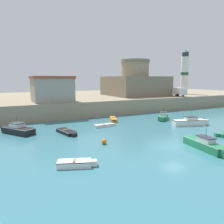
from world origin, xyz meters
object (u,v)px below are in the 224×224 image
object	(u,v)px
motorboat_green_7	(163,116)
lighthouse	(185,73)
motorboat_black_1	(18,129)
dinghy_white_4	(104,125)
motorboat_white_5	(190,122)
mooring_buoy	(104,142)
dinghy_white_6	(76,163)
motorboat_green_2	(205,144)
fortress	(135,83)
dinghy_orange_0	(113,119)
dinghy_black_8	(67,132)
harbor_shed_mid_row	(52,89)
truck_on_quay	(178,92)

from	to	relation	value
motorboat_green_7	lighthouse	world-z (taller)	lighthouse
motorboat_black_1	lighthouse	world-z (taller)	lighthouse
dinghy_white_4	motorboat_white_5	bearing A→B (deg)	-23.43
motorboat_black_1	lighthouse	distance (m)	50.83
motorboat_black_1	mooring_buoy	xyz separation A→B (m)	(8.69, -10.22, -0.28)
mooring_buoy	dinghy_white_6	bearing A→B (deg)	-135.79
motorboat_green_2	motorboat_white_5	size ratio (longest dim) A/B	0.97
dinghy_white_6	fortress	bearing A→B (deg)	49.97
motorboat_black_1	dinghy_white_6	bearing A→B (deg)	-76.65
fortress	lighthouse	world-z (taller)	lighthouse
motorboat_white_5	lighthouse	xyz separation A→B (m)	(21.64, 23.00, 8.86)
dinghy_orange_0	dinghy_black_8	distance (m)	11.56
harbor_shed_mid_row	truck_on_quay	size ratio (longest dim) A/B	1.78
truck_on_quay	motorboat_white_5	bearing A→B (deg)	-128.55
mooring_buoy	dinghy_black_8	bearing A→B (deg)	109.99
dinghy_orange_0	motorboat_white_5	world-z (taller)	motorboat_white_5
motorboat_green_2	dinghy_black_8	distance (m)	18.00
motorboat_green_7	fortress	size ratio (longest dim) A/B	0.30
dinghy_orange_0	truck_on_quay	xyz separation A→B (m)	(23.14, 7.77, 4.07)
dinghy_black_8	dinghy_white_4	bearing A→B (deg)	13.93
motorboat_white_5	harbor_shed_mid_row	distance (m)	26.72
motorboat_green_2	fortress	bearing A→B (deg)	68.49
dinghy_white_4	dinghy_black_8	bearing A→B (deg)	-166.07
dinghy_white_6	harbor_shed_mid_row	bearing A→B (deg)	81.62
motorboat_white_5	harbor_shed_mid_row	size ratio (longest dim) A/B	0.79
motorboat_black_1	harbor_shed_mid_row	world-z (taller)	harbor_shed_mid_row
motorboat_green_2	mooring_buoy	xyz separation A→B (m)	(-8.98, 6.84, -0.26)
fortress	truck_on_quay	bearing A→B (deg)	-45.60
motorboat_white_5	lighthouse	world-z (taller)	lighthouse
motorboat_black_1	dinghy_black_8	bearing A→B (deg)	-27.77
dinghy_white_4	lighthouse	distance (m)	39.90
dinghy_black_8	lighthouse	xyz separation A→B (m)	(41.37, 18.96, 9.17)
motorboat_green_7	lighthouse	size ratio (longest dim) A/B	0.33
dinghy_black_8	harbor_shed_mid_row	bearing A→B (deg)	84.67
dinghy_white_6	motorboat_green_7	xyz separation A→B (m)	(22.01, 14.28, 0.24)
motorboat_black_1	dinghy_orange_0	bearing A→B (deg)	7.29
truck_on_quay	harbor_shed_mid_row	bearing A→B (deg)	177.19
dinghy_orange_0	dinghy_black_8	size ratio (longest dim) A/B	0.93
mooring_buoy	lighthouse	world-z (taller)	lighthouse
dinghy_white_4	mooring_buoy	distance (m)	9.54
dinghy_orange_0	dinghy_white_4	distance (m)	5.18
motorboat_white_5	motorboat_black_1	bearing A→B (deg)	164.30
dinghy_orange_0	dinghy_white_6	bearing A→B (deg)	-126.56
dinghy_white_4	dinghy_white_6	size ratio (longest dim) A/B	1.04
motorboat_white_5	dinghy_black_8	size ratio (longest dim) A/B	1.37
dinghy_orange_0	motorboat_green_2	bearing A→B (deg)	-86.23
dinghy_orange_0	mooring_buoy	world-z (taller)	dinghy_orange_0
motorboat_black_1	dinghy_black_8	size ratio (longest dim) A/B	1.24
dinghy_white_4	fortress	xyz separation A→B (m)	(18.75, 19.66, 6.28)
dinghy_white_6	motorboat_green_7	bearing A→B (deg)	32.97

